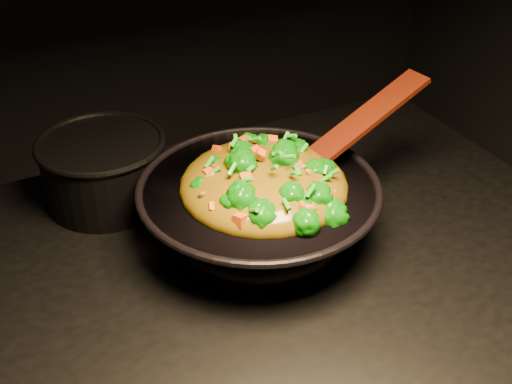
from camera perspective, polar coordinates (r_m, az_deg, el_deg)
name	(u,v)px	position (r m, az deg, el deg)	size (l,w,h in m)	color
wok	(259,214)	(0.99, 0.26, -1.98)	(0.36, 0.36, 0.10)	black
stir_fry	(264,163)	(0.93, 0.70, 2.59)	(0.25, 0.25, 0.09)	#0D5A06
spatula	(350,131)	(1.01, 8.31, 5.38)	(0.31, 0.05, 0.01)	#3B1206
back_pot	(105,170)	(1.11, -13.32, 1.93)	(0.20, 0.20, 0.12)	black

